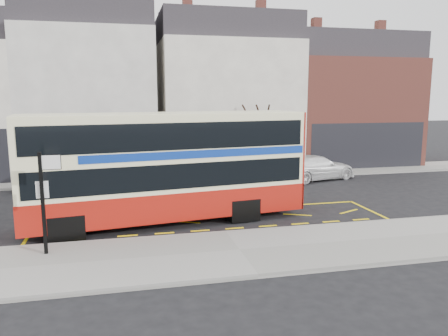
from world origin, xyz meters
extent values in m
plane|color=black|center=(0.00, 0.00, 0.00)|extent=(120.00, 120.00, 0.00)
cube|color=gray|center=(0.00, -2.30, 0.07)|extent=(40.00, 4.00, 0.15)
cube|color=gray|center=(0.00, -0.38, 0.07)|extent=(40.00, 0.15, 0.15)
cube|color=gray|center=(0.00, 11.00, 0.07)|extent=(50.00, 3.00, 0.15)
cube|color=white|center=(-5.50, 15.00, 4.50)|extent=(8.00, 8.00, 9.00)
cube|color=#28262B|center=(-5.50, 15.00, 9.90)|extent=(8.00, 7.20, 1.80)
cube|color=black|center=(-5.50, 11.02, 1.60)|extent=(7.36, 0.06, 3.20)
cube|color=black|center=(-5.50, 11.04, 1.40)|extent=(5.60, 0.04, 2.00)
cube|color=white|center=(3.50, 15.00, 4.25)|extent=(9.00, 8.00, 8.50)
cube|color=#28262B|center=(3.50, 15.00, 9.40)|extent=(9.00, 7.20, 1.80)
cube|color=#A04D40|center=(0.80, 14.00, 10.70)|extent=(0.60, 0.60, 1.20)
cube|color=#A04D40|center=(5.75, 14.00, 10.70)|extent=(0.60, 0.60, 1.20)
cube|color=#157934|center=(3.50, 11.02, 1.60)|extent=(8.28, 0.06, 3.20)
cube|color=black|center=(3.50, 11.04, 1.40)|extent=(6.30, 0.04, 2.00)
cube|color=#A04D40|center=(12.50, 15.00, 3.75)|extent=(9.00, 8.00, 7.50)
cube|color=#28262B|center=(12.50, 15.00, 8.40)|extent=(9.00, 7.20, 1.80)
cube|color=#A04D40|center=(9.80, 14.00, 9.70)|extent=(0.60, 0.60, 1.20)
cube|color=#A04D40|center=(14.75, 14.00, 9.70)|extent=(0.60, 0.60, 1.20)
cube|color=black|center=(12.50, 11.02, 1.60)|extent=(8.28, 0.06, 3.20)
cube|color=black|center=(12.50, 11.04, 1.40)|extent=(6.30, 0.04, 2.00)
cube|color=#F5F0BA|center=(-1.87, 1.76, 2.35)|extent=(11.12, 3.94, 4.01)
cube|color=#9D140C|center=(-1.87, 1.76, 0.89)|extent=(11.17, 3.98, 1.09)
cube|color=#9D140C|center=(3.50, 2.50, 2.35)|extent=(0.40, 2.50, 4.01)
cube|color=black|center=(-1.87, 1.76, 2.08)|extent=(10.70, 3.94, 0.94)
cube|color=black|center=(-1.87, 1.76, 3.56)|extent=(10.70, 3.94, 0.99)
cube|color=navy|center=(-0.89, 1.90, 2.87)|extent=(8.97, 3.69, 0.30)
cube|color=black|center=(-7.25, 1.02, 1.83)|extent=(0.37, 2.26, 1.58)
cube|color=black|center=(-7.25, 1.02, 3.56)|extent=(0.37, 2.26, 0.99)
cube|color=black|center=(-7.24, 1.03, 2.77)|extent=(0.29, 1.72, 0.35)
cube|color=#F5F0BA|center=(-1.87, 1.76, 4.31)|extent=(11.11, 3.84, 0.12)
cylinder|color=black|center=(-5.55, 0.13, 0.49)|extent=(1.02, 0.41, 0.99)
cylinder|color=black|center=(-5.85, 2.35, 0.49)|extent=(1.02, 0.41, 0.99)
cylinder|color=black|center=(1.12, 1.05, 0.49)|extent=(1.02, 0.41, 0.99)
cylinder|color=black|center=(0.82, 3.26, 0.49)|extent=(1.02, 0.41, 0.99)
cube|color=black|center=(-6.00, -1.29, 1.75)|extent=(0.11, 0.11, 3.20)
cube|color=white|center=(-5.68, -1.28, 3.03)|extent=(0.58, 0.06, 0.47)
cube|color=white|center=(-6.00, -1.22, 2.18)|extent=(0.37, 0.04, 0.53)
imported|color=#A7A7AC|center=(-7.23, 9.44, 0.71)|extent=(4.41, 2.45, 1.42)
imported|color=#45474D|center=(-2.17, 8.53, 0.75)|extent=(4.58, 1.71, 1.49)
imported|color=white|center=(7.66, 8.73, 0.74)|extent=(5.43, 3.27, 1.47)
cylinder|color=#301E15|center=(4.52, 10.93, 1.05)|extent=(0.24, 0.24, 2.11)
camera|label=1|loc=(-3.48, -15.24, 5.06)|focal=35.00mm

